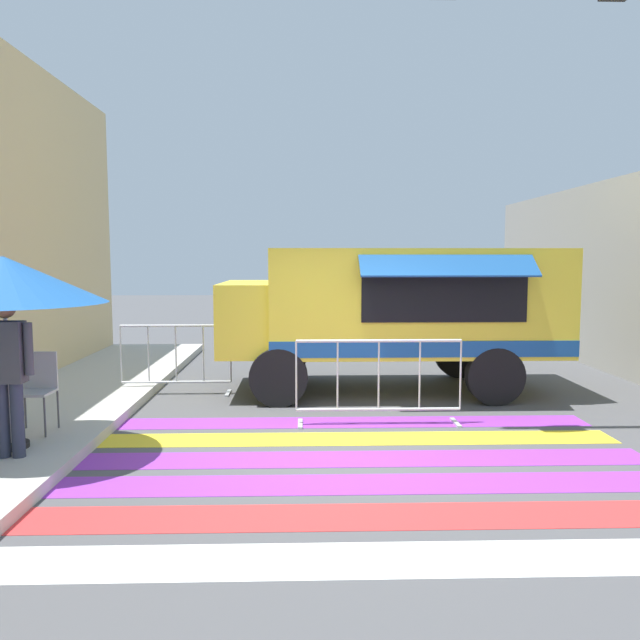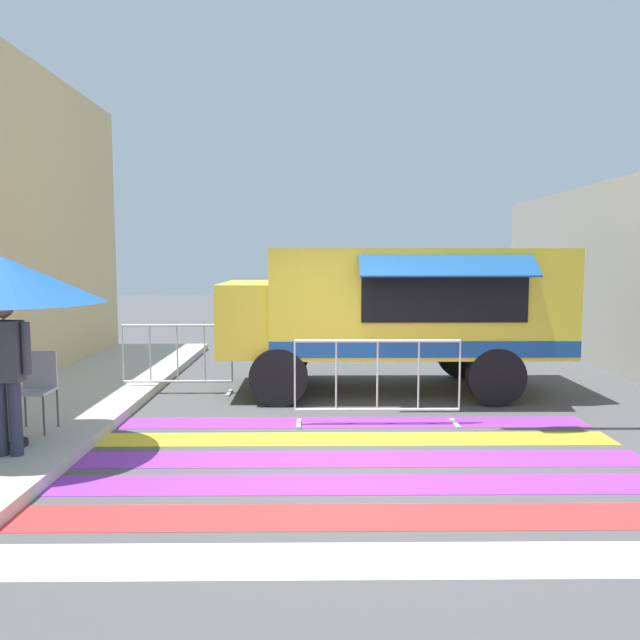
# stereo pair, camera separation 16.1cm
# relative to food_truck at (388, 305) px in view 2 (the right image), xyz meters

# --- Properties ---
(ground_plane) EXTENTS (60.00, 60.00, 0.00)m
(ground_plane) POSITION_rel_food_truck_xyz_m (-0.80, -3.27, -1.42)
(ground_plane) COLOR #4C4C4F
(crosswalk_painted) EXTENTS (6.40, 4.36, 0.01)m
(crosswalk_painted) POSITION_rel_food_truck_xyz_m (-0.80, -3.92, -1.42)
(crosswalk_painted) COLOR white
(crosswalk_painted) RESTS_ON ground_plane
(food_truck) EXTENTS (5.36, 2.80, 2.32)m
(food_truck) POSITION_rel_food_truck_xyz_m (0.00, 0.00, 0.00)
(food_truck) COLOR yellow
(food_truck) RESTS_ON ground_plane
(traffic_signal_pole) EXTENTS (4.58, 0.29, 6.66)m
(traffic_signal_pole) POSITION_rel_food_truck_xyz_m (2.36, -2.76, 3.28)
(traffic_signal_pole) COLOR #515456
(traffic_signal_pole) RESTS_ON ground_plane
(patio_umbrella) EXTENTS (2.11, 2.11, 2.07)m
(patio_umbrella) POSITION_rel_food_truck_xyz_m (-4.53, -3.46, 0.52)
(patio_umbrella) COLOR black
(patio_umbrella) RESTS_ON sidewalk_left
(folding_chair) EXTENTS (0.41, 0.41, 0.93)m
(folding_chair) POSITION_rel_food_truck_xyz_m (-4.52, -2.77, -0.72)
(folding_chair) COLOR #4C4C51
(folding_chair) RESTS_ON sidewalk_left
(vendor_person) EXTENTS (0.53, 0.22, 1.66)m
(vendor_person) POSITION_rel_food_truck_xyz_m (-4.38, -3.77, -0.35)
(vendor_person) COLOR #2D3347
(vendor_person) RESTS_ON sidewalk_left
(barricade_front) EXTENTS (2.18, 0.44, 1.13)m
(barricade_front) POSITION_rel_food_truck_xyz_m (-0.38, -2.13, -0.86)
(barricade_front) COLOR #B7BABF
(barricade_front) RESTS_ON ground_plane
(barricade_side) EXTENTS (1.77, 0.44, 1.13)m
(barricade_side) POSITION_rel_food_truck_xyz_m (-3.39, -0.24, -0.87)
(barricade_side) COLOR #B7BABF
(barricade_side) RESTS_ON ground_plane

